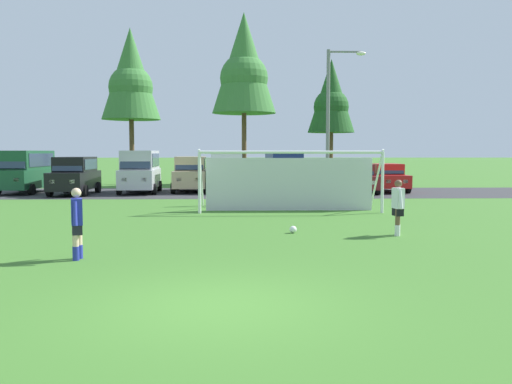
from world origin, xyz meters
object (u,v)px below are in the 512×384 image
parked_car_slot_center_right (227,170)px  parked_car_slot_far_right (357,179)px  street_lamp (331,123)px  parked_car_slot_far_left (26,171)px  soccer_ball (293,229)px  parked_car_slot_left (75,175)px  player_defender_far (77,224)px  parked_car_slot_center_left (140,170)px  soccer_goal (290,180)px  parked_car_slot_end (387,177)px  parked_car_slot_center (191,174)px  player_striker_near (398,208)px  parked_car_slot_right (284,170)px

parked_car_slot_center_right → parked_car_slot_far_right: bearing=-12.1°
parked_car_slot_center_right → street_lamp: bearing=-50.1°
parked_car_slot_far_left → street_lamp: (17.28, -5.58, 2.53)m
soccer_ball → parked_car_slot_left: (-11.07, 15.01, 1.00)m
player_defender_far → parked_car_slot_far_left: bearing=114.2°
soccer_ball → parked_car_slot_center_right: (-2.43, 17.12, 1.23)m
player_defender_far → parked_car_slot_center_left: (-2.24, 20.05, 0.52)m
parked_car_slot_far_left → parked_car_slot_center_right: same height
parked_car_slot_far_left → street_lamp: street_lamp is taller
soccer_goal → parked_car_slot_left: size_ratio=1.61×
soccer_goal → parked_car_slot_center_right: soccer_goal is taller
player_defender_far → parked_car_slot_center_right: (2.88, 20.95, 0.52)m
parked_car_slot_center_left → parked_car_slot_end: bearing=1.7°
parked_car_slot_left → parked_car_slot_center: bearing=17.3°
soccer_goal → parked_car_slot_left: (-11.52, 8.94, -0.18)m
soccer_ball → parked_car_slot_far_left: parked_car_slot_far_left is taller
soccer_goal → parked_car_slot_end: soccer_goal is taller
parked_car_slot_center_right → soccer_ball: bearing=-81.9°
parked_car_slot_far_right → street_lamp: bearing=-116.4°
parked_car_slot_far_left → parked_car_slot_far_right: size_ratio=1.15×
parked_car_slot_end → parked_car_slot_far_right: bearing=-150.2°
player_striker_near → parked_car_slot_center: parked_car_slot_center is taller
parked_car_slot_left → parked_car_slot_far_right: size_ratio=1.09×
parked_car_slot_far_left → parked_car_slot_center: (9.71, 0.75, -0.23)m
player_defender_far → parked_car_slot_right: size_ratio=0.33×
soccer_ball → parked_car_slot_center: size_ratio=0.05×
parked_car_slot_center_left → street_lamp: size_ratio=0.65×
parked_car_slot_left → parked_car_slot_far_right: bearing=1.6°
parked_car_slot_far_left → parked_car_slot_center_left: same height
parked_car_slot_right → street_lamp: size_ratio=0.66×
parked_car_slot_end → street_lamp: 8.03m
parked_car_slot_left → player_defender_far: bearing=-73.0°
parked_car_slot_left → parked_car_slot_far_right: parked_car_slot_left is taller
player_defender_far → parked_car_slot_left: bearing=107.0°
player_defender_far → parked_car_slot_center: parked_car_slot_center is taller
parked_car_slot_left → street_lamp: 14.92m
street_lamp → player_defender_far: bearing=-119.6°
player_defender_far → parked_car_slot_center: bearing=88.1°
parked_car_slot_center_left → parked_car_slot_far_right: 12.91m
parked_car_slot_left → player_striker_near: bearing=-47.8°
parked_car_slot_end → parked_car_slot_left: bearing=-174.9°
soccer_ball → player_defender_far: bearing=-144.2°
parked_car_slot_right → parked_car_slot_end: size_ratio=1.16×
parked_car_slot_center → street_lamp: (7.57, -6.33, 2.76)m
parked_car_slot_right → soccer_ball: bearing=-93.7°
parked_car_slot_far_left → parked_car_slot_center: 9.74m
parked_car_slot_right → street_lamp: 6.96m
parked_car_slot_end → street_lamp: street_lamp is taller
soccer_goal → parked_car_slot_center_left: (-8.01, 10.15, 0.05)m
parked_car_slot_far_left → soccer_goal: bearing=-34.6°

